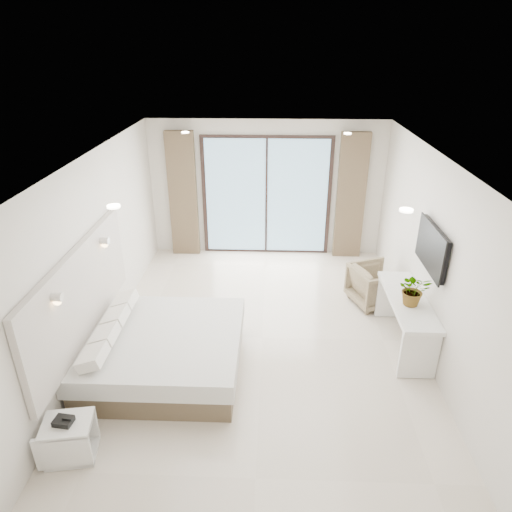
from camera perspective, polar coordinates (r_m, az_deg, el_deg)
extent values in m
plane|color=beige|center=(6.93, 0.75, -10.16)|extent=(6.20, 6.20, 0.00)
cube|color=silver|center=(9.13, 1.32, 8.37)|extent=(4.60, 0.02, 2.70)
cube|color=silver|center=(3.69, -0.49, -21.22)|extent=(4.60, 0.02, 2.70)
cube|color=silver|center=(6.69, -19.27, 0.30)|extent=(0.02, 6.20, 2.70)
cube|color=silver|center=(6.60, 21.20, -0.36)|extent=(0.02, 6.20, 2.70)
cube|color=white|center=(5.79, 0.91, 12.13)|extent=(4.60, 6.20, 0.02)
cube|color=beige|center=(6.13, -20.98, -4.47)|extent=(0.08, 3.00, 1.20)
cube|color=black|center=(6.44, 21.25, 0.96)|extent=(0.06, 1.00, 0.58)
cube|color=black|center=(6.43, 20.92, 0.97)|extent=(0.02, 1.04, 0.62)
cube|color=black|center=(9.15, 1.31, 7.41)|extent=(2.56, 0.04, 2.42)
cube|color=#85B6D5|center=(9.12, 1.31, 7.36)|extent=(2.40, 0.01, 2.30)
cube|color=brown|center=(9.20, -9.12, 7.53)|extent=(0.55, 0.14, 2.50)
cube|color=brown|center=(9.16, 11.77, 7.22)|extent=(0.55, 0.14, 2.50)
cylinder|color=white|center=(4.30, -17.38, 5.94)|extent=(0.12, 0.12, 0.02)
cylinder|color=white|center=(4.23, 18.28, 5.46)|extent=(0.12, 0.12, 0.02)
cylinder|color=white|center=(7.68, -8.84, 15.03)|extent=(0.12, 0.12, 0.02)
cylinder|color=white|center=(7.64, 11.38, 14.78)|extent=(0.12, 0.12, 0.02)
cube|color=brown|center=(6.37, -11.31, -12.61)|extent=(1.94, 1.84, 0.31)
cube|color=silver|center=(6.21, -11.53, -10.56)|extent=(2.02, 1.92, 0.25)
cube|color=white|center=(5.81, -19.68, -12.12)|extent=(0.28, 0.39, 0.14)
cube|color=white|center=(6.12, -18.33, -9.79)|extent=(0.28, 0.39, 0.14)
cube|color=white|center=(6.45, -17.10, -7.64)|extent=(0.28, 0.39, 0.14)
cube|color=white|center=(6.78, -16.03, -5.74)|extent=(0.28, 0.39, 0.14)
cube|color=white|center=(5.39, -22.59, -18.84)|extent=(0.56, 0.49, 0.05)
cube|color=white|center=(5.67, -21.86, -21.84)|extent=(0.56, 0.49, 0.05)
cube|color=white|center=(5.42, -22.99, -21.73)|extent=(0.50, 0.13, 0.41)
cube|color=white|center=(5.65, -21.48, -19.14)|extent=(0.50, 0.13, 0.41)
cube|color=black|center=(5.36, -22.94, -18.48)|extent=(0.20, 0.17, 0.06)
cube|color=white|center=(6.73, 18.48, -5.28)|extent=(0.51, 1.63, 0.06)
cube|color=white|center=(6.36, 19.69, -11.65)|extent=(0.49, 0.06, 0.71)
cube|color=white|center=(7.53, 16.68, -4.96)|extent=(0.49, 0.06, 0.71)
imported|color=#33662D|center=(6.51, 19.07, -4.37)|extent=(0.46, 0.50, 0.36)
imported|color=#9A8B64|center=(7.84, 14.66, -3.32)|extent=(0.89, 0.91, 0.74)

